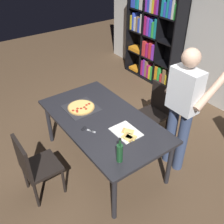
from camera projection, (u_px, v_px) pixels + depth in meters
ground_plane at (104, 159)px, 3.83m from camera, size 12.00×12.00×0.00m
dining_table at (103, 123)px, 3.43m from camera, size 1.86×1.03×0.75m
chair_near_camera at (34, 165)px, 3.05m from camera, size 0.42×0.42×0.90m
chair_far_side at (156, 109)px, 4.02m from camera, size 0.42×0.42×0.90m
bookshelf at (154, 36)px, 5.44m from camera, size 1.40×0.35×1.95m
person_serving_pizza at (183, 106)px, 3.21m from camera, size 0.55×0.54×1.75m
pepperoni_pizza_on_tray at (81, 108)px, 3.59m from camera, size 0.43×0.43×0.04m
pizza_slices_on_towel at (127, 133)px, 3.14m from camera, size 0.38×0.28×0.03m
wine_bottle at (120, 153)px, 2.71m from camera, size 0.07×0.07×0.32m
kitchen_scissors at (86, 129)px, 3.21m from camera, size 0.20×0.13×0.01m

